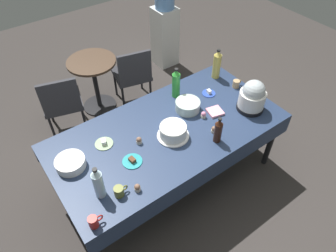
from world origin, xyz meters
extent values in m
plane|color=#383330|center=(0.00, 0.00, 0.00)|extent=(9.00, 9.00, 0.00)
cube|color=navy|center=(0.00, 0.00, 0.73)|extent=(2.20, 1.10, 0.04)
cylinder|color=black|center=(-1.02, -0.47, 0.35)|extent=(0.06, 0.06, 0.71)
cylinder|color=black|center=(1.02, -0.47, 0.35)|extent=(0.06, 0.06, 0.71)
cylinder|color=black|center=(-1.02, 0.47, 0.35)|extent=(0.06, 0.06, 0.71)
cylinder|color=black|center=(1.02, 0.47, 0.35)|extent=(0.06, 0.06, 0.71)
cube|color=navy|center=(0.00, -0.55, 0.62)|extent=(2.20, 0.01, 0.18)
cube|color=navy|center=(0.00, 0.55, 0.62)|extent=(2.20, 0.01, 0.18)
cylinder|color=silver|center=(-0.01, -0.09, 0.76)|extent=(0.30, 0.30, 0.01)
cylinder|color=white|center=(-0.01, -0.09, 0.81)|extent=(0.25, 0.25, 0.10)
cylinder|color=white|center=(-0.01, -0.09, 0.87)|extent=(0.24, 0.24, 0.01)
cylinder|color=black|center=(0.83, -0.24, 0.77)|extent=(0.27, 0.27, 0.04)
cylinder|color=white|center=(0.83, -0.24, 0.87)|extent=(0.26, 0.26, 0.16)
sphere|color=#B2BCC1|center=(0.83, -0.24, 0.97)|extent=(0.22, 0.22, 0.22)
cylinder|color=#B2C6BC|center=(0.33, 0.12, 0.80)|extent=(0.25, 0.25, 0.10)
cylinder|color=silver|center=(-0.90, 0.13, 0.79)|extent=(0.25, 0.25, 0.08)
cylinder|color=teal|center=(-0.46, -0.13, 0.75)|extent=(0.17, 0.17, 0.01)
cube|color=brown|center=(-0.46, -0.13, 0.77)|extent=(0.05, 0.06, 0.03)
cylinder|color=#8CA87F|center=(-0.56, 0.19, 0.75)|extent=(0.16, 0.16, 0.01)
cube|color=white|center=(-0.56, 0.19, 0.78)|extent=(0.06, 0.07, 0.04)
cylinder|color=#2D4CB2|center=(0.66, 0.18, 0.75)|extent=(0.14, 0.14, 0.01)
cube|color=white|center=(0.66, 0.18, 0.78)|extent=(0.04, 0.05, 0.04)
cylinder|color=beige|center=(0.33, -0.27, 0.77)|extent=(0.05, 0.05, 0.03)
sphere|color=brown|center=(0.33, -0.27, 0.79)|extent=(0.05, 0.05, 0.05)
cylinder|color=beige|center=(-0.58, -0.39, 0.77)|extent=(0.05, 0.05, 0.03)
sphere|color=brown|center=(-0.58, -0.39, 0.79)|extent=(0.05, 0.05, 0.05)
cylinder|color=beige|center=(0.38, -0.06, 0.77)|extent=(0.05, 0.05, 0.03)
sphere|color=pink|center=(0.38, -0.06, 0.79)|extent=(0.05, 0.05, 0.05)
cylinder|color=beige|center=(-0.30, 0.02, 0.77)|extent=(0.05, 0.05, 0.03)
sphere|color=brown|center=(-0.30, 0.02, 0.79)|extent=(0.05, 0.05, 0.05)
cylinder|color=green|center=(0.36, 0.36, 0.88)|extent=(0.08, 0.08, 0.27)
cone|color=green|center=(0.36, 0.36, 1.04)|extent=(0.07, 0.07, 0.05)
cylinder|color=black|center=(0.36, 0.36, 1.07)|extent=(0.04, 0.04, 0.02)
cylinder|color=#33190F|center=(0.28, -0.36, 0.85)|extent=(0.07, 0.07, 0.20)
cone|color=#33190F|center=(0.28, -0.36, 0.98)|extent=(0.06, 0.06, 0.05)
cylinder|color=black|center=(0.28, -0.36, 1.01)|extent=(0.03, 0.03, 0.02)
cylinder|color=silver|center=(-0.83, -0.26, 0.87)|extent=(0.08, 0.08, 0.25)
cone|color=silver|center=(-0.83, -0.26, 1.02)|extent=(0.07, 0.07, 0.05)
cylinder|color=black|center=(-0.83, -0.26, 1.06)|extent=(0.04, 0.04, 0.02)
cylinder|color=gold|center=(0.92, 0.36, 0.89)|extent=(0.09, 0.09, 0.28)
cone|color=gold|center=(0.92, 0.36, 1.05)|extent=(0.08, 0.08, 0.05)
cylinder|color=black|center=(0.92, 0.36, 1.09)|extent=(0.04, 0.04, 0.02)
cylinder|color=#B2231E|center=(-0.98, -0.46, 0.80)|extent=(0.07, 0.07, 0.10)
torus|color=#B2231E|center=(-0.94, -0.46, 0.80)|extent=(0.06, 0.01, 0.06)
cylinder|color=olive|center=(-0.71, -0.35, 0.79)|extent=(0.08, 0.08, 0.08)
torus|color=olive|center=(-0.66, -0.35, 0.80)|extent=(0.05, 0.01, 0.05)
cylinder|color=tan|center=(0.97, 0.10, 0.79)|extent=(0.07, 0.07, 0.08)
torus|color=tan|center=(1.02, 0.10, 0.79)|extent=(0.05, 0.01, 0.05)
cube|color=pink|center=(0.51, -0.08, 0.76)|extent=(0.17, 0.17, 0.02)
cube|color=#333338|center=(-0.55, 1.37, 0.42)|extent=(0.54, 0.54, 0.05)
cube|color=#333338|center=(-0.60, 1.18, 0.65)|extent=(0.41, 0.15, 0.40)
cylinder|color=black|center=(-0.32, 1.50, 0.20)|extent=(0.04, 0.04, 0.40)
cylinder|color=black|center=(-0.68, 1.61, 0.20)|extent=(0.04, 0.04, 0.40)
cylinder|color=black|center=(-0.42, 1.14, 0.20)|extent=(0.04, 0.04, 0.40)
cylinder|color=black|center=(-0.78, 1.24, 0.20)|extent=(0.04, 0.04, 0.40)
cube|color=#333338|center=(0.40, 1.37, 0.42)|extent=(0.53, 0.53, 0.05)
cube|color=#333338|center=(0.35, 1.18, 0.65)|extent=(0.42, 0.13, 0.40)
cylinder|color=black|center=(0.63, 1.51, 0.20)|extent=(0.04, 0.04, 0.40)
cylinder|color=black|center=(0.26, 1.60, 0.20)|extent=(0.04, 0.04, 0.40)
cylinder|color=black|center=(0.54, 1.14, 0.20)|extent=(0.04, 0.04, 0.40)
cylinder|color=black|center=(0.17, 1.23, 0.20)|extent=(0.04, 0.04, 0.40)
cylinder|color=#473323|center=(-0.05, 1.52, 0.70)|extent=(0.60, 0.60, 0.03)
cylinder|color=black|center=(-0.05, 1.52, 0.35)|extent=(0.06, 0.06, 0.67)
cylinder|color=black|center=(-0.05, 1.52, 0.01)|extent=(0.44, 0.44, 0.02)
cube|color=silver|center=(1.30, 1.87, 0.45)|extent=(0.32, 0.32, 0.90)
camera|label=1|loc=(-1.19, -1.64, 2.81)|focal=33.21mm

